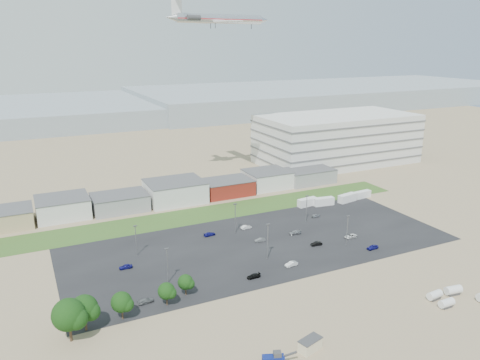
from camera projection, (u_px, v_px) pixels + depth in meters
ground at (278, 274)px, 127.20m from camera, size 700.00×700.00×0.00m
parking_lot at (260, 244)px, 146.57m from camera, size 120.00×50.00×0.01m
grass_strip at (207, 214)px, 172.17m from camera, size 160.00×16.00×0.02m
hills_backdrop at (139, 108)px, 414.96m from camera, size 700.00×200.00×9.00m
building_row at (148, 195)px, 180.42m from camera, size 170.00×20.00×8.00m
parking_garage at (337, 139)px, 243.19m from camera, size 80.00×40.00×25.00m
portable_shed at (310, 345)px, 95.42m from camera, size 5.69×3.99×2.59m
telehandler at (273, 358)px, 91.05m from camera, size 7.26×4.59×2.87m
storage_tank_nw at (435, 295)px, 114.48m from camera, size 4.05×2.28×2.34m
storage_tank_ne at (453, 290)px, 116.63m from camera, size 4.44×2.65×2.52m
storage_tank_sw at (447, 303)px, 111.02m from camera, size 3.82×1.93×2.28m
box_trailer_a at (307, 202)px, 180.02m from camera, size 8.28×3.43×3.02m
box_trailer_b at (324, 201)px, 180.76m from camera, size 8.31×3.51×3.02m
box_trailer_c at (347, 198)px, 184.76m from camera, size 8.63×4.07×3.11m
box_trailer_d at (362, 194)px, 189.54m from camera, size 7.65×3.00×2.80m
tree_far_left at (69, 318)px, 97.18m from camera, size 7.37×7.37×11.06m
tree_left at (84, 311)px, 101.11m from camera, size 6.34×6.34×9.50m
tree_mid at (122, 304)px, 105.51m from camera, size 5.09×5.09×7.63m
tree_right at (166, 293)px, 111.31m from camera, size 4.41×4.41×6.62m
tree_near at (186, 284)px, 115.89m from camera, size 4.15×4.15×6.23m
lightpole_front_l at (168, 266)px, 121.46m from camera, size 1.15×0.48×9.75m
lightpole_front_m at (268, 241)px, 134.84m from camera, size 1.27×0.53×10.83m
lightpole_front_r at (347, 231)px, 143.91m from camera, size 1.15×0.48×9.76m
lightpole_back_l at (136, 241)px, 137.20m from camera, size 1.11×0.46×9.42m
lightpole_back_m at (235, 218)px, 153.44m from camera, size 1.20×0.50×10.17m
lightpole_back_r at (306, 209)px, 162.94m from camera, size 1.14×0.48×9.71m
airliner at (220, 19)px, 192.50m from camera, size 49.55×35.44×14.04m
parked_car_0 at (350, 236)px, 150.71m from camera, size 4.46×2.30×1.20m
parked_car_1 at (316, 244)px, 145.00m from camera, size 3.76×1.66×1.20m
parked_car_2 at (372, 247)px, 142.39m from camera, size 3.90×1.69×1.31m
parked_car_3 at (254, 276)px, 125.01m from camera, size 3.83×1.61×1.10m
parked_car_5 at (126, 267)px, 130.14m from camera, size 3.71×1.62×1.24m
parked_car_6 at (210, 234)px, 152.34m from camera, size 4.16×2.12×1.16m
parked_car_7 at (260, 240)px, 147.86m from camera, size 3.54×1.64×1.12m
parked_car_8 at (316, 216)px, 168.67m from camera, size 3.45×1.68×1.13m
parked_car_10 at (146, 301)px, 112.95m from camera, size 4.20×2.11×1.17m
parked_car_11 at (246, 227)px, 158.08m from camera, size 3.86×1.68×1.23m
parked_car_12 at (295, 233)px, 153.54m from camera, size 4.28×2.11×1.20m
parked_car_13 at (291, 264)px, 131.63m from camera, size 3.97×1.71×1.27m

